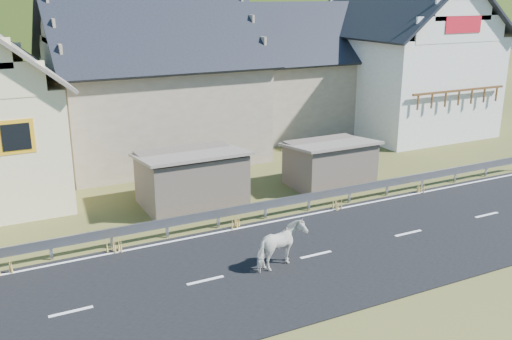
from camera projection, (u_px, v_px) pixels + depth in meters
ground at (316, 256)px, 19.21m from camera, size 160.00×160.00×0.00m
road at (316, 255)px, 19.20m from camera, size 60.00×7.00×0.04m
lane_markings at (316, 255)px, 19.19m from camera, size 60.00×6.60×0.01m
guardrail at (265, 205)px, 22.18m from camera, size 28.10×0.09×0.75m
shed_left at (191, 179)px, 23.57m from camera, size 4.30×3.30×2.40m
shed_right at (329, 164)px, 25.95m from camera, size 3.80×2.90×2.20m
house_stone_a at (150, 69)px, 30.19m from camera, size 10.80×9.80×8.90m
house_stone_b at (294, 62)px, 36.30m from camera, size 9.80×8.80×8.10m
house_white at (400, 49)px, 36.07m from camera, size 8.80×10.80×9.70m
mountain at (22, 86)px, 180.86m from camera, size 440.00×280.00×260.00m
horse at (281, 246)px, 18.13m from camera, size 1.30×1.92×1.49m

